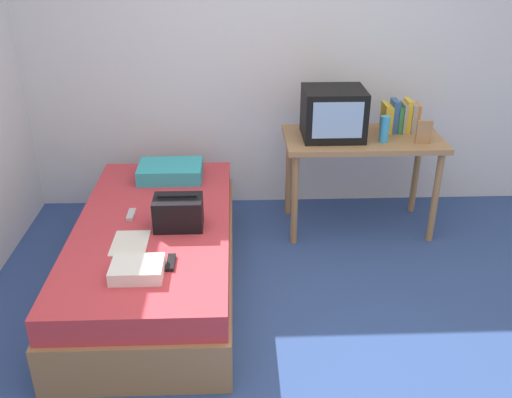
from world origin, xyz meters
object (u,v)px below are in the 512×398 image
tv (333,113)px  remote_dark (171,262)px  remote_silver (131,215)px  folded_towel (137,270)px  bed (156,254)px  handbag (178,212)px  pillow (170,171)px  picture_frame (424,132)px  magazine (130,243)px  book_row (400,117)px  desk (362,149)px  water_bottle (384,129)px

tv → remote_dark: (-1.08, -1.24, -0.46)m
remote_silver → folded_towel: 0.70m
bed → handbag: size_ratio=6.67×
handbag → remote_dark: size_ratio=1.92×
tv → remote_silver: tv is taller
bed → pillow: size_ratio=4.31×
picture_frame → handbag: bearing=-159.1°
bed → magazine: bearing=-110.9°
book_row → handbag: (-1.60, -0.91, -0.30)m
desk → folded_towel: size_ratio=4.14×
remote_dark → folded_towel: bearing=-148.1°
picture_frame → magazine: size_ratio=0.59×
pillow → remote_dark: bearing=-84.4°
water_bottle → folded_towel: bearing=-142.7°
water_bottle → book_row: book_row is taller
desk → tv: (-0.23, -0.00, 0.28)m
desk → book_row: book_row is taller
pillow → folded_towel: 1.28m
magazine → pillow: bearing=81.0°
pillow → handbag: (0.13, -0.75, 0.05)m
tv → remote_silver: (-1.40, -0.65, -0.46)m
bed → remote_silver: remote_silver is taller
tv → handbag: (-1.07, -0.81, -0.37)m
pillow → folded_towel: bearing=-92.3°
handbag → book_row: bearing=29.8°
picture_frame → remote_silver: picture_frame is taller
book_row → remote_dark: 2.13m
remote_silver → folded_towel: size_ratio=0.51×
tv → remote_dark: size_ratio=2.82×
book_row → bed: bearing=-154.4°
picture_frame → handbag: 1.84m
water_bottle → book_row: (0.17, 0.22, 0.02)m
desk → remote_dark: bearing=-136.8°
picture_frame → remote_dark: size_ratio=1.10×
magazine → remote_dark: 0.35m
picture_frame → pillow: size_ratio=0.37×
book_row → magazine: book_row is taller
picture_frame → remote_dark: 2.05m
folded_towel → remote_silver: bearing=102.0°
bed → picture_frame: bearing=17.3°
book_row → handbag: book_row is taller
book_row → magazine: (-1.87, -1.11, -0.39)m
magazine → remote_dark: size_ratio=1.86×
desk → tv: size_ratio=2.64×
bed → water_bottle: size_ratio=10.48×
desk → remote_dark: desk is taller
water_bottle → remote_dark: (-1.44, -1.12, -0.37)m
remote_dark → remote_silver: bearing=118.4°
desk → picture_frame: size_ratio=6.78×
bed → folded_towel: 0.66m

